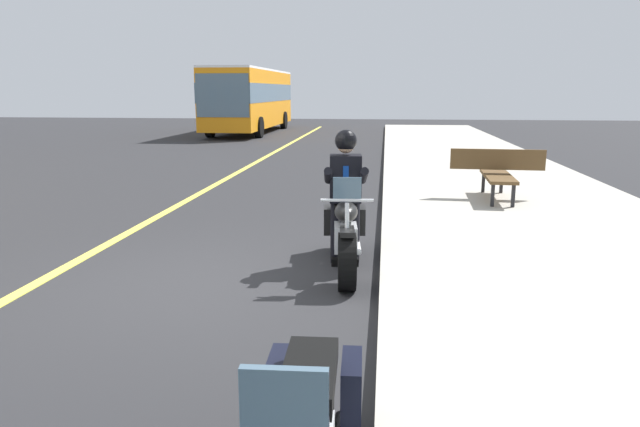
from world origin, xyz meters
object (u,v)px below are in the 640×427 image
object	(u,v)px
motorcycle_main	(346,233)
bus_near	(251,97)
rider_main	(345,185)
bench_sidewalk	(498,170)

from	to	relation	value
motorcycle_main	bus_near	xyz separation A→B (m)	(-23.78, -6.72, 1.42)
motorcycle_main	rider_main	size ratio (longest dim) A/B	1.28
bus_near	motorcycle_main	bearing A→B (deg)	15.78
rider_main	bench_sidewalk	bearing A→B (deg)	147.34
motorcycle_main	rider_main	world-z (taller)	rider_main
bench_sidewalk	bus_near	bearing A→B (deg)	-154.25
motorcycle_main	bench_sidewalk	size ratio (longest dim) A/B	1.22
rider_main	bus_near	world-z (taller)	bus_near
motorcycle_main	bench_sidewalk	bearing A→B (deg)	148.67
rider_main	motorcycle_main	bearing A→B (deg)	6.04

